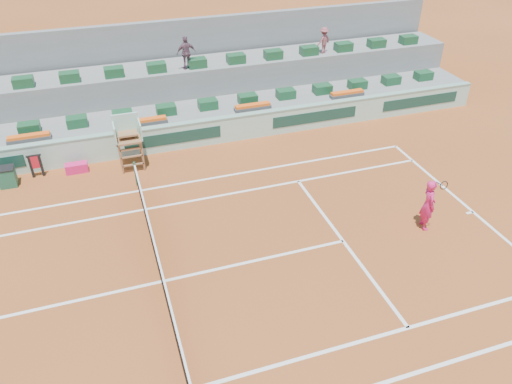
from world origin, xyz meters
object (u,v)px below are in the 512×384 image
umpire_chair (128,135)px  drink_cooler_a (7,177)px  tennis_player (428,204)px  player_bag (77,168)px

umpire_chair → drink_cooler_a: size_ratio=2.86×
drink_cooler_a → tennis_player: tennis_player is taller
tennis_player → umpire_chair: bearing=141.3°
player_bag → umpire_chair: umpire_chair is taller
player_bag → tennis_player: 14.32m
umpire_chair → drink_cooler_a: 5.12m
tennis_player → drink_cooler_a: bearing=152.0°
tennis_player → player_bag: bearing=146.1°
umpire_chair → drink_cooler_a: (-4.99, 0.08, -1.12)m
player_bag → tennis_player: bearing=-33.9°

